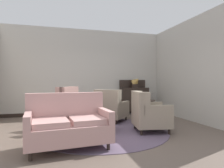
{
  "coord_description": "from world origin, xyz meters",
  "views": [
    {
      "loc": [
        -1.06,
        -4.41,
        1.21
      ],
      "look_at": [
        0.3,
        0.41,
        1.15
      ],
      "focal_mm": 31.62,
      "sensor_mm": 36.0,
      "label": 1
    }
  ],
  "objects_px": {
    "settee": "(68,125)",
    "sideboard": "(134,99)",
    "armchair_foreground_right": "(148,114)",
    "armchair_beside_settee": "(61,110)",
    "coffee_table": "(96,115)",
    "side_table": "(145,109)",
    "porcelain_vase": "(97,105)",
    "gramophone": "(136,82)",
    "armchair_near_sideboard": "(111,108)"
  },
  "relations": [
    {
      "from": "coffee_table",
      "to": "armchair_near_sideboard",
      "type": "bearing_deg",
      "value": 56.47
    },
    {
      "from": "porcelain_vase",
      "to": "side_table",
      "type": "bearing_deg",
      "value": 16.07
    },
    {
      "from": "settee",
      "to": "armchair_beside_settee",
      "type": "xyz_separation_m",
      "value": [
        -0.09,
        1.69,
        0.04
      ]
    },
    {
      "from": "armchair_beside_settee",
      "to": "armchair_foreground_right",
      "type": "bearing_deg",
      "value": 95.79
    },
    {
      "from": "settee",
      "to": "armchair_foreground_right",
      "type": "distance_m",
      "value": 2.03
    },
    {
      "from": "gramophone",
      "to": "armchair_near_sideboard",
      "type": "bearing_deg",
      "value": -136.12
    },
    {
      "from": "armchair_beside_settee",
      "to": "sideboard",
      "type": "bearing_deg",
      "value": 154.64
    },
    {
      "from": "side_table",
      "to": "gramophone",
      "type": "height_order",
      "value": "gramophone"
    },
    {
      "from": "sideboard",
      "to": "side_table",
      "type": "bearing_deg",
      "value": -102.58
    },
    {
      "from": "coffee_table",
      "to": "sideboard",
      "type": "height_order",
      "value": "sideboard"
    },
    {
      "from": "porcelain_vase",
      "to": "armchair_foreground_right",
      "type": "bearing_deg",
      "value": -18.32
    },
    {
      "from": "armchair_near_sideboard",
      "to": "armchair_beside_settee",
      "type": "bearing_deg",
      "value": 55.32
    },
    {
      "from": "coffee_table",
      "to": "armchair_foreground_right",
      "type": "height_order",
      "value": "armchair_foreground_right"
    },
    {
      "from": "sideboard",
      "to": "porcelain_vase",
      "type": "bearing_deg",
      "value": -129.39
    },
    {
      "from": "armchair_foreground_right",
      "to": "side_table",
      "type": "height_order",
      "value": "armchair_foreground_right"
    },
    {
      "from": "armchair_foreground_right",
      "to": "settee",
      "type": "bearing_deg",
      "value": 118.12
    },
    {
      "from": "coffee_table",
      "to": "settee",
      "type": "bearing_deg",
      "value": -124.36
    },
    {
      "from": "armchair_beside_settee",
      "to": "gramophone",
      "type": "distance_m",
      "value": 3.32
    },
    {
      "from": "sideboard",
      "to": "armchair_near_sideboard",
      "type": "bearing_deg",
      "value": -133.39
    },
    {
      "from": "porcelain_vase",
      "to": "settee",
      "type": "bearing_deg",
      "value": -125.03
    },
    {
      "from": "settee",
      "to": "armchair_near_sideboard",
      "type": "xyz_separation_m",
      "value": [
        1.36,
        2.02,
        -0.0
      ]
    },
    {
      "from": "settee",
      "to": "armchair_beside_settee",
      "type": "bearing_deg",
      "value": 87.79
    },
    {
      "from": "settee",
      "to": "porcelain_vase",
      "type": "bearing_deg",
      "value": 49.67
    },
    {
      "from": "coffee_table",
      "to": "side_table",
      "type": "xyz_separation_m",
      "value": [
        1.53,
        0.45,
        0.02
      ]
    },
    {
      "from": "armchair_near_sideboard",
      "to": "side_table",
      "type": "height_order",
      "value": "armchair_near_sideboard"
    },
    {
      "from": "settee",
      "to": "gramophone",
      "type": "relative_size",
      "value": 3.32
    },
    {
      "from": "side_table",
      "to": "sideboard",
      "type": "bearing_deg",
      "value": 77.42
    },
    {
      "from": "coffee_table",
      "to": "armchair_foreground_right",
      "type": "relative_size",
      "value": 0.96
    },
    {
      "from": "armchair_foreground_right",
      "to": "side_table",
      "type": "relative_size",
      "value": 1.42
    },
    {
      "from": "armchair_beside_settee",
      "to": "sideboard",
      "type": "relative_size",
      "value": 0.85
    },
    {
      "from": "coffee_table",
      "to": "side_table",
      "type": "distance_m",
      "value": 1.59
    },
    {
      "from": "armchair_beside_settee",
      "to": "gramophone",
      "type": "height_order",
      "value": "gramophone"
    },
    {
      "from": "armchair_foreground_right",
      "to": "gramophone",
      "type": "height_order",
      "value": "gramophone"
    },
    {
      "from": "coffee_table",
      "to": "porcelain_vase",
      "type": "height_order",
      "value": "porcelain_vase"
    },
    {
      "from": "armchair_beside_settee",
      "to": "coffee_table",
      "type": "bearing_deg",
      "value": 83.7
    },
    {
      "from": "side_table",
      "to": "gramophone",
      "type": "distance_m",
      "value": 2.04
    },
    {
      "from": "armchair_beside_settee",
      "to": "sideboard",
      "type": "distance_m",
      "value": 3.24
    },
    {
      "from": "armchair_near_sideboard",
      "to": "side_table",
      "type": "bearing_deg",
      "value": -168.48
    },
    {
      "from": "coffee_table",
      "to": "sideboard",
      "type": "relative_size",
      "value": 0.74
    },
    {
      "from": "side_table",
      "to": "settee",
      "type": "bearing_deg",
      "value": -146.41
    },
    {
      "from": "porcelain_vase",
      "to": "sideboard",
      "type": "xyz_separation_m",
      "value": [
        1.93,
        2.35,
        -0.08
      ]
    },
    {
      "from": "armchair_near_sideboard",
      "to": "side_table",
      "type": "xyz_separation_m",
      "value": [
        0.88,
        -0.53,
        0.0
      ]
    },
    {
      "from": "coffee_table",
      "to": "gramophone",
      "type": "distance_m",
      "value": 3.13
    },
    {
      "from": "settee",
      "to": "sideboard",
      "type": "bearing_deg",
      "value": 46.61
    },
    {
      "from": "coffee_table",
      "to": "settee",
      "type": "distance_m",
      "value": 1.26
    },
    {
      "from": "armchair_beside_settee",
      "to": "armchair_near_sideboard",
      "type": "xyz_separation_m",
      "value": [
        1.45,
        0.33,
        -0.04
      ]
    },
    {
      "from": "sideboard",
      "to": "gramophone",
      "type": "distance_m",
      "value": 0.64
    },
    {
      "from": "settee",
      "to": "sideboard",
      "type": "xyz_separation_m",
      "value": [
        2.67,
        3.4,
        0.14
      ]
    },
    {
      "from": "porcelain_vase",
      "to": "side_table",
      "type": "distance_m",
      "value": 1.58
    },
    {
      "from": "side_table",
      "to": "sideboard",
      "type": "xyz_separation_m",
      "value": [
        0.43,
        1.91,
        0.14
      ]
    }
  ]
}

